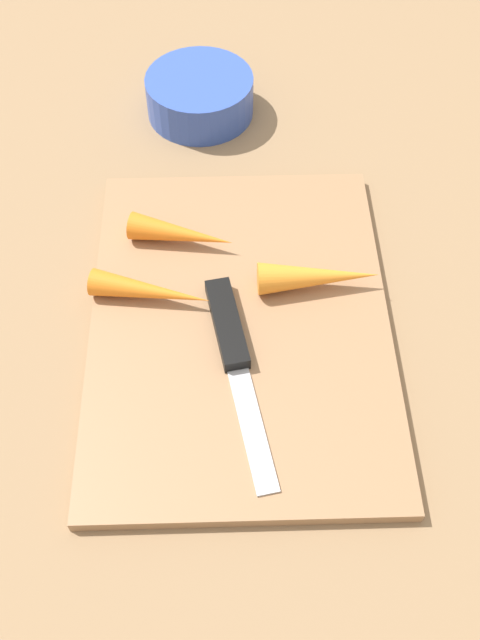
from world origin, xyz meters
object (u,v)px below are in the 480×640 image
(carrot_shortest, at_px, (181,234))
(small_bowl, at_px, (200,96))
(carrot_longest, at_px, (319,277))
(cutting_board, at_px, (240,324))
(carrot_medium, at_px, (150,291))
(knife, at_px, (230,336))

(carrot_shortest, xyz_separation_m, small_bowl, (-0.21, 0.02, -0.00))
(carrot_longest, bearing_deg, carrot_shortest, 154.65)
(carrot_longest, xyz_separation_m, small_bowl, (-0.26, -0.11, -0.00))
(cutting_board, height_order, carrot_longest, carrot_longest)
(cutting_board, relative_size, carrot_shortest, 3.69)
(small_bowl, bearing_deg, carrot_medium, -8.74)
(cutting_board, bearing_deg, carrot_medium, -107.37)
(knife, height_order, small_bowl, small_bowl)
(carrot_medium, bearing_deg, carrot_shortest, 81.64)
(carrot_longest, height_order, small_bowl, small_bowl)
(carrot_longest, xyz_separation_m, carrot_medium, (0.01, -0.15, -0.00))
(small_bowl, bearing_deg, cutting_board, 6.89)
(carrot_shortest, xyz_separation_m, carrot_medium, (0.07, -0.03, -0.00))
(carrot_longest, distance_m, carrot_medium, 0.15)
(knife, xyz_separation_m, carrot_longest, (-0.06, 0.08, 0.01))
(carrot_longest, relative_size, small_bowl, 0.92)
(cutting_board, bearing_deg, small_bowl, -173.11)
(cutting_board, relative_size, knife, 1.80)
(cutting_board, xyz_separation_m, small_bowl, (-0.30, -0.04, 0.02))
(carrot_medium, bearing_deg, small_bowl, 94.31)
(carrot_shortest, bearing_deg, carrot_medium, -96.92)
(knife, xyz_separation_m, small_bowl, (-0.32, -0.03, 0.00))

